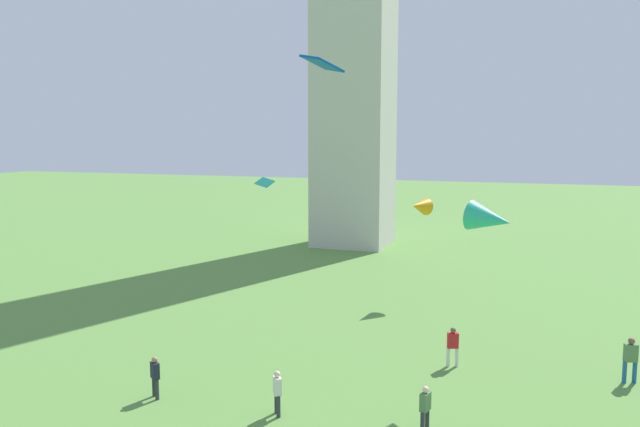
{
  "coord_description": "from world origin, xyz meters",
  "views": [
    {
      "loc": [
        6.08,
        -8.98,
        9.64
      ],
      "look_at": [
        -2.27,
        15.0,
        6.4
      ],
      "focal_mm": 34.93,
      "sensor_mm": 36.0,
      "label": 1
    }
  ],
  "objects_px": {
    "person_3": "(155,375)",
    "person_2": "(453,344)",
    "person_0": "(630,357)",
    "kite_flying_1": "(265,182)",
    "kite_flying_5": "(420,206)",
    "person_4": "(277,390)",
    "person_1": "(425,406)",
    "kite_flying_3": "(322,64)",
    "kite_flying_4": "(490,219)"
  },
  "relations": [
    {
      "from": "person_2",
      "to": "kite_flying_4",
      "type": "distance_m",
      "value": 5.83
    },
    {
      "from": "person_0",
      "to": "person_4",
      "type": "relative_size",
      "value": 1.15
    },
    {
      "from": "person_0",
      "to": "person_3",
      "type": "xyz_separation_m",
      "value": [
        -16.66,
        -7.28,
        -0.14
      ]
    },
    {
      "from": "person_3",
      "to": "kite_flying_1",
      "type": "relative_size",
      "value": 1.08
    },
    {
      "from": "kite_flying_3",
      "to": "kite_flying_4",
      "type": "relative_size",
      "value": 0.98
    },
    {
      "from": "kite_flying_5",
      "to": "person_3",
      "type": "bearing_deg",
      "value": -86.02
    },
    {
      "from": "person_2",
      "to": "kite_flying_3",
      "type": "distance_m",
      "value": 12.99
    },
    {
      "from": "person_0",
      "to": "person_2",
      "type": "height_order",
      "value": "person_0"
    },
    {
      "from": "person_0",
      "to": "person_1",
      "type": "relative_size",
      "value": 1.16
    },
    {
      "from": "person_0",
      "to": "person_4",
      "type": "distance_m",
      "value": 13.83
    },
    {
      "from": "person_0",
      "to": "person_4",
      "type": "bearing_deg",
      "value": 10.58
    },
    {
      "from": "person_0",
      "to": "kite_flying_5",
      "type": "height_order",
      "value": "kite_flying_5"
    },
    {
      "from": "person_2",
      "to": "kite_flying_5",
      "type": "distance_m",
      "value": 11.73
    },
    {
      "from": "kite_flying_4",
      "to": "kite_flying_5",
      "type": "bearing_deg",
      "value": 44.42
    },
    {
      "from": "person_3",
      "to": "kite_flying_1",
      "type": "height_order",
      "value": "kite_flying_1"
    },
    {
      "from": "person_2",
      "to": "kite_flying_1",
      "type": "bearing_deg",
      "value": 115.19
    },
    {
      "from": "person_0",
      "to": "person_3",
      "type": "distance_m",
      "value": 18.18
    },
    {
      "from": "person_0",
      "to": "kite_flying_5",
      "type": "distance_m",
      "value": 14.73
    },
    {
      "from": "person_3",
      "to": "kite_flying_1",
      "type": "xyz_separation_m",
      "value": [
        -4.64,
        20.2,
        5.47
      ]
    },
    {
      "from": "person_4",
      "to": "person_0",
      "type": "bearing_deg",
      "value": -93.34
    },
    {
      "from": "person_2",
      "to": "kite_flying_1",
      "type": "relative_size",
      "value": 1.15
    },
    {
      "from": "person_0",
      "to": "person_1",
      "type": "height_order",
      "value": "person_0"
    },
    {
      "from": "person_0",
      "to": "kite_flying_1",
      "type": "relative_size",
      "value": 1.24
    },
    {
      "from": "person_0",
      "to": "kite_flying_3",
      "type": "distance_m",
      "value": 17.04
    },
    {
      "from": "kite_flying_3",
      "to": "kite_flying_4",
      "type": "bearing_deg",
      "value": 102.99
    },
    {
      "from": "person_2",
      "to": "person_1",
      "type": "bearing_deg",
      "value": -112.98
    },
    {
      "from": "person_4",
      "to": "kite_flying_3",
      "type": "relative_size",
      "value": 0.78
    },
    {
      "from": "person_3",
      "to": "person_4",
      "type": "distance_m",
      "value": 4.79
    },
    {
      "from": "person_0",
      "to": "kite_flying_3",
      "type": "relative_size",
      "value": 0.89
    },
    {
      "from": "person_3",
      "to": "person_2",
      "type": "bearing_deg",
      "value": 72.19
    },
    {
      "from": "person_1",
      "to": "kite_flying_5",
      "type": "relative_size",
      "value": 0.89
    },
    {
      "from": "person_4",
      "to": "kite_flying_5",
      "type": "height_order",
      "value": "kite_flying_5"
    },
    {
      "from": "person_2",
      "to": "person_3",
      "type": "bearing_deg",
      "value": -167.78
    },
    {
      "from": "person_1",
      "to": "person_4",
      "type": "height_order",
      "value": "person_4"
    },
    {
      "from": "kite_flying_1",
      "to": "kite_flying_3",
      "type": "xyz_separation_m",
      "value": [
        8.79,
        -13.44,
        6.24
      ]
    },
    {
      "from": "person_2",
      "to": "kite_flying_1",
      "type": "xyz_separation_m",
      "value": [
        -14.55,
        13.45,
        5.41
      ]
    },
    {
      "from": "person_1",
      "to": "kite_flying_1",
      "type": "height_order",
      "value": "kite_flying_1"
    },
    {
      "from": "person_3",
      "to": "kite_flying_4",
      "type": "relative_size",
      "value": 0.76
    },
    {
      "from": "person_2",
      "to": "person_4",
      "type": "bearing_deg",
      "value": -149.93
    },
    {
      "from": "kite_flying_5",
      "to": "kite_flying_3",
      "type": "bearing_deg",
      "value": -78.19
    },
    {
      "from": "person_1",
      "to": "person_4",
      "type": "distance_m",
      "value": 5.04
    },
    {
      "from": "person_1",
      "to": "kite_flying_1",
      "type": "bearing_deg",
      "value": -127.36
    },
    {
      "from": "person_0",
      "to": "person_1",
      "type": "bearing_deg",
      "value": 24.02
    },
    {
      "from": "person_2",
      "to": "kite_flying_5",
      "type": "relative_size",
      "value": 0.96
    },
    {
      "from": "person_0",
      "to": "kite_flying_3",
      "type": "bearing_deg",
      "value": -17.95
    },
    {
      "from": "person_3",
      "to": "kite_flying_1",
      "type": "distance_m",
      "value": 21.44
    },
    {
      "from": "kite_flying_3",
      "to": "kite_flying_5",
      "type": "xyz_separation_m",
      "value": [
        2.43,
        10.3,
        -7.11
      ]
    },
    {
      "from": "kite_flying_5",
      "to": "person_4",
      "type": "bearing_deg",
      "value": -70.98
    },
    {
      "from": "person_0",
      "to": "person_3",
      "type": "height_order",
      "value": "person_0"
    },
    {
      "from": "person_1",
      "to": "person_2",
      "type": "xyz_separation_m",
      "value": [
        0.1,
        6.17,
        0.06
      ]
    }
  ]
}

